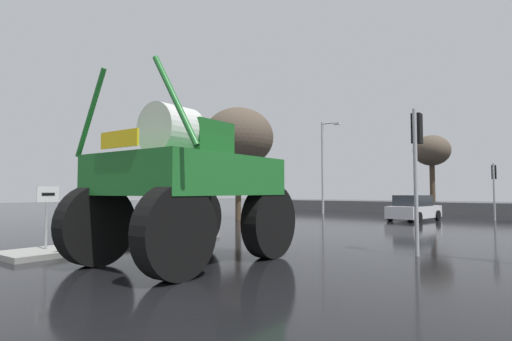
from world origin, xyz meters
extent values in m
plane|color=black|center=(0.00, 18.00, 0.00)|extent=(120.00, 120.00, 0.00)
cube|color=gray|center=(-4.16, 6.70, 0.07)|extent=(1.65, 7.24, 0.15)
cylinder|color=#99999E|center=(-4.30, 4.26, 0.80)|extent=(0.07, 0.07, 1.30)
cube|color=white|center=(-4.30, 4.28, 1.67)|extent=(0.04, 0.60, 0.44)
cube|color=black|center=(-4.27, 4.28, 1.67)|extent=(0.01, 0.36, 0.08)
cylinder|color=black|center=(-1.73, 7.47, 0.95)|extent=(0.53, 1.92, 1.90)
cylinder|color=black|center=(0.97, 7.55, 0.95)|extent=(0.53, 1.92, 1.90)
cylinder|color=black|center=(-1.63, 4.16, 0.95)|extent=(0.53, 1.92, 1.90)
cylinder|color=black|center=(1.07, 4.24, 0.95)|extent=(0.53, 1.92, 1.90)
cube|color=#1E6B28|center=(-0.33, 5.85, 2.13)|extent=(3.32, 4.11, 0.94)
cube|color=#1A5B22|center=(-0.34, 6.27, 3.07)|extent=(1.29, 1.36, 0.94)
cylinder|color=silver|center=(-0.31, 5.27, 3.21)|extent=(1.26, 1.13, 1.23)
cylinder|color=#1E6B28|center=(-1.71, 4.01, 3.60)|extent=(1.12, 0.15, 2.05)
cylinder|color=#1E6B28|center=(1.17, 4.09, 3.55)|extent=(1.29, 0.16, 1.96)
cube|color=yellow|center=(-0.27, 3.82, 2.85)|extent=(1.25, 0.08, 0.36)
cube|color=silver|center=(0.10, 23.73, 0.53)|extent=(2.25, 4.30, 0.70)
cube|color=#23282D|center=(0.08, 23.58, 1.20)|extent=(1.83, 2.30, 0.64)
cylinder|color=black|center=(-0.56, 25.18, 0.30)|extent=(0.26, 0.62, 0.60)
cylinder|color=black|center=(1.12, 24.95, 0.30)|extent=(0.26, 0.62, 0.60)
cylinder|color=black|center=(-0.93, 22.51, 0.30)|extent=(0.26, 0.62, 0.60)
cylinder|color=black|center=(0.75, 22.27, 0.30)|extent=(0.26, 0.62, 0.60)
cylinder|color=#A8AAAF|center=(-5.32, 10.22, 1.68)|extent=(0.11, 0.11, 3.35)
cube|color=black|center=(-5.32, 10.43, 2.83)|extent=(0.24, 0.32, 0.84)
sphere|color=red|center=(-5.32, 10.62, 3.10)|extent=(0.17, 0.17, 0.17)
sphere|color=#3C2403|center=(-5.32, 10.62, 2.83)|extent=(0.17, 0.17, 0.17)
sphere|color=black|center=(-5.32, 10.62, 2.56)|extent=(0.17, 0.17, 0.17)
cylinder|color=#A8AAAF|center=(3.97, 10.22, 2.01)|extent=(0.11, 0.11, 4.02)
cube|color=black|center=(3.97, 10.43, 3.50)|extent=(0.24, 0.32, 0.84)
sphere|color=red|center=(3.97, 10.62, 3.77)|extent=(0.17, 0.17, 0.17)
sphere|color=#3C2403|center=(3.97, 10.62, 3.50)|extent=(0.17, 0.17, 0.17)
sphere|color=black|center=(3.97, 10.62, 3.23)|extent=(0.17, 0.17, 0.17)
cylinder|color=#A8AAAF|center=(3.93, 26.69, 1.71)|extent=(0.11, 0.11, 3.43)
cube|color=black|center=(3.93, 26.90, 2.91)|extent=(0.24, 0.32, 0.84)
sphere|color=red|center=(3.93, 27.09, 3.18)|extent=(0.17, 0.17, 0.17)
sphere|color=#3C2403|center=(3.93, 27.09, 2.91)|extent=(0.17, 0.17, 0.17)
sphere|color=black|center=(3.93, 27.09, 2.64)|extent=(0.17, 0.17, 0.17)
cylinder|color=#A8AAAF|center=(-7.79, 27.16, 3.62)|extent=(0.18, 0.18, 7.24)
cylinder|color=#A8AAAF|center=(-7.16, 27.16, 7.09)|extent=(1.25, 0.10, 0.10)
cube|color=silver|center=(-6.54, 27.16, 6.99)|extent=(0.50, 0.24, 0.16)
cylinder|color=#473828|center=(-8.74, 17.91, 1.78)|extent=(0.36, 0.36, 3.57)
ellipsoid|color=brown|center=(-8.74, 17.91, 5.09)|extent=(4.36, 4.36, 3.70)
cylinder|color=#473828|center=(-1.71, 35.74, 2.11)|extent=(0.44, 0.44, 4.22)
ellipsoid|color=brown|center=(-1.71, 35.74, 5.31)|extent=(3.11, 3.11, 2.65)
cube|color=#59595B|center=(0.00, 32.10, 0.45)|extent=(28.72, 0.24, 0.90)
camera|label=1|loc=(7.11, -1.10, 1.75)|focal=28.10mm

